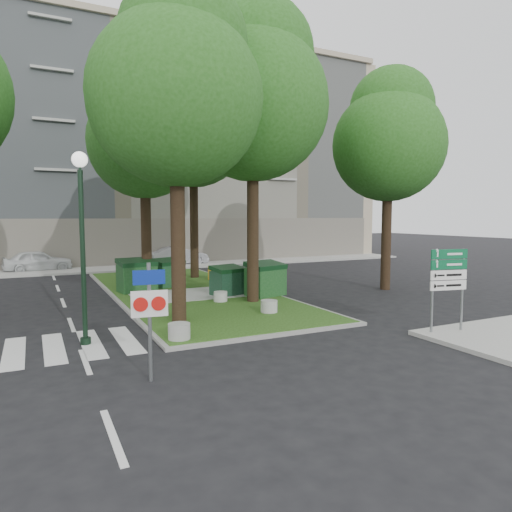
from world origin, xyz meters
TOP-DOWN VIEW (x-y plane):
  - ground at (0.00, 0.00)m, footprint 120.00×120.00m
  - median_island at (0.50, 8.00)m, footprint 6.00×16.00m
  - median_kerb at (0.50, 8.00)m, footprint 6.30×16.30m
  - building_sidewalk at (0.00, 18.50)m, footprint 42.00×3.00m
  - zebra_crossing at (-3.75, 1.50)m, footprint 5.00×3.00m
  - apartment_building at (0.00, 26.00)m, footprint 41.00×12.00m
  - tree_median_near_left at (-1.41, 2.56)m, footprint 5.20×5.20m
  - tree_median_near_right at (2.09, 4.56)m, footprint 5.60×5.60m
  - tree_median_mid at (-0.91, 9.06)m, footprint 4.80×4.80m
  - tree_median_far at (2.29, 12.06)m, footprint 5.80×5.80m
  - tree_street_right at (9.09, 5.06)m, footprint 5.00×5.00m
  - dumpster_a at (-1.50, 8.72)m, footprint 1.68×1.29m
  - dumpster_b at (0.10, 9.59)m, footprint 1.67×1.46m
  - dumpster_c at (1.70, 6.26)m, footprint 1.51×1.24m
  - dumpster_d at (3.00, 5.38)m, footprint 1.74×1.42m
  - bollard_left at (-2.10, 0.50)m, footprint 0.58×0.58m
  - bollard_right at (1.61, 2.44)m, footprint 0.56×0.56m
  - bollard_mid at (0.87, 5.00)m, footprint 0.52×0.52m
  - litter_bin at (2.71, 10.78)m, footprint 0.40×0.40m
  - street_lamp at (-4.33, 1.50)m, footprint 0.40×0.40m
  - traffic_sign_pole at (-3.42, -1.92)m, footprint 0.73×0.14m
  - directional_sign at (4.93, -2.00)m, footprint 1.14×0.28m
  - car_white at (-5.21, 19.50)m, footprint 4.02×1.94m
  - car_silver at (3.50, 19.19)m, footprint 3.95×1.52m

SIDE VIEW (x-z plane):
  - ground at x=0.00m, z-range 0.00..0.00m
  - zebra_crossing at x=-3.75m, z-range 0.00..0.01m
  - median_kerb at x=0.50m, z-range 0.00..0.10m
  - median_island at x=0.50m, z-range 0.00..0.12m
  - building_sidewalk at x=0.00m, z-range 0.00..0.12m
  - bollard_mid at x=0.87m, z-range 0.12..0.49m
  - bollard_right at x=1.61m, z-range 0.12..0.52m
  - bollard_left at x=-2.10m, z-range 0.12..0.54m
  - litter_bin at x=2.71m, z-range 0.12..0.82m
  - car_silver at x=3.50m, z-range 0.00..1.29m
  - car_white at x=-5.21m, z-range 0.00..1.32m
  - dumpster_c at x=1.70m, z-range 0.10..1.32m
  - dumpster_b at x=0.10m, z-range 0.09..1.39m
  - dumpster_d at x=3.00m, z-range 0.09..1.50m
  - dumpster_a at x=-1.50m, z-range 0.09..1.53m
  - traffic_sign_pole at x=-3.42m, z-range 0.34..2.77m
  - directional_sign at x=4.93m, z-range 0.50..2.82m
  - street_lamp at x=-4.33m, z-range 0.64..5.63m
  - tree_median_mid at x=-0.91m, z-range 1.98..11.97m
  - tree_street_right at x=9.09m, z-range 1.95..12.02m
  - tree_median_near_left at x=-1.41m, z-range 2.05..12.58m
  - tree_median_near_right at x=2.09m, z-range 2.26..13.72m
  - apartment_building at x=0.00m, z-range 0.00..16.00m
  - tree_median_far at x=2.29m, z-range 2.36..14.28m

